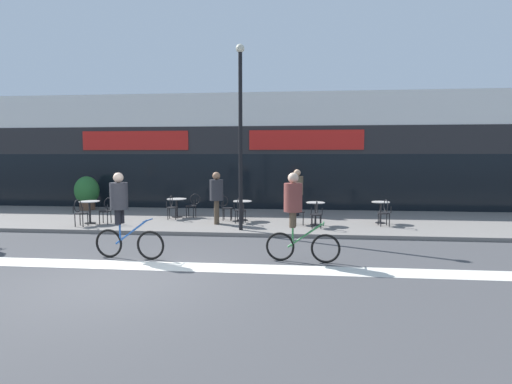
% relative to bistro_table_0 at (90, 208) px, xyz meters
% --- Properties ---
extents(ground_plane, '(120.00, 120.00, 0.00)m').
position_rel_bistro_table_0_xyz_m(ground_plane, '(3.67, -5.66, -0.67)').
color(ground_plane, '#424244').
extents(sidewalk_slab, '(40.00, 5.50, 0.12)m').
position_rel_bistro_table_0_xyz_m(sidewalk_slab, '(3.67, 1.59, -0.61)').
color(sidewalk_slab, slate).
rests_on(sidewalk_slab, ground).
extents(storefront_facade, '(40.00, 4.06, 5.16)m').
position_rel_bistro_table_0_xyz_m(storefront_facade, '(3.67, 6.30, 1.90)').
color(storefront_facade, silver).
rests_on(storefront_facade, ground).
extents(bike_lane_stripe, '(36.00, 0.70, 0.01)m').
position_rel_bistro_table_0_xyz_m(bike_lane_stripe, '(3.67, -4.53, -0.67)').
color(bike_lane_stripe, silver).
rests_on(bike_lane_stripe, ground).
extents(bistro_table_0, '(0.67, 0.67, 0.77)m').
position_rel_bistro_table_0_xyz_m(bistro_table_0, '(0.00, 0.00, 0.00)').
color(bistro_table_0, black).
rests_on(bistro_table_0, sidewalk_slab).
extents(bistro_table_1, '(0.73, 0.73, 0.70)m').
position_rel_bistro_table_0_xyz_m(bistro_table_1, '(2.54, 1.73, -0.04)').
color(bistro_table_1, black).
rests_on(bistro_table_1, sidewalk_slab).
extents(bistro_table_2, '(0.67, 0.67, 0.71)m').
position_rel_bistro_table_0_xyz_m(bistro_table_2, '(5.13, 1.19, -0.04)').
color(bistro_table_2, black).
rests_on(bistro_table_2, sidewalk_slab).
extents(bistro_table_3, '(0.62, 0.62, 0.77)m').
position_rel_bistro_table_0_xyz_m(bistro_table_3, '(7.71, 0.49, -0.01)').
color(bistro_table_3, black).
rests_on(bistro_table_3, sidewalk_slab).
extents(bistro_table_4, '(0.61, 0.61, 0.75)m').
position_rel_bistro_table_0_xyz_m(bistro_table_4, '(9.96, 1.08, -0.03)').
color(bistro_table_4, black).
rests_on(bistro_table_4, sidewalk_slab).
extents(cafe_chair_0_near, '(0.42, 0.59, 0.90)m').
position_rel_bistro_table_0_xyz_m(cafe_chair_0_near, '(-0.00, -0.63, -0.03)').
color(cafe_chair_0_near, black).
rests_on(cafe_chair_0_near, sidewalk_slab).
extents(cafe_chair_0_side, '(0.58, 0.42, 0.90)m').
position_rel_bistro_table_0_xyz_m(cafe_chair_0_side, '(0.63, 0.00, -0.03)').
color(cafe_chair_0_side, black).
rests_on(cafe_chair_0_side, sidewalk_slab).
extents(cafe_chair_1_near, '(0.44, 0.59, 0.90)m').
position_rel_bistro_table_0_xyz_m(cafe_chair_1_near, '(2.55, 1.10, -0.03)').
color(cafe_chair_1_near, black).
rests_on(cafe_chair_1_near, sidewalk_slab).
extents(cafe_chair_1_side, '(0.58, 0.41, 0.90)m').
position_rel_bistro_table_0_xyz_m(cafe_chair_1_side, '(3.17, 1.72, -0.03)').
color(cafe_chair_1_side, black).
rests_on(cafe_chair_1_side, sidewalk_slab).
extents(cafe_chair_2_near, '(0.45, 0.60, 0.90)m').
position_rel_bistro_table_0_xyz_m(cafe_chair_2_near, '(5.12, 0.57, -0.03)').
color(cafe_chair_2_near, black).
rests_on(cafe_chair_2_near, sidewalk_slab).
extents(cafe_chair_2_side, '(0.58, 0.42, 0.90)m').
position_rel_bistro_table_0_xyz_m(cafe_chair_2_side, '(4.51, 1.19, -0.03)').
color(cafe_chair_2_side, black).
rests_on(cafe_chair_2_side, sidewalk_slab).
extents(cafe_chair_3_near, '(0.41, 0.58, 0.90)m').
position_rel_bistro_table_0_xyz_m(cafe_chair_3_near, '(7.71, -0.14, -0.03)').
color(cafe_chair_3_near, black).
rests_on(cafe_chair_3_near, sidewalk_slab).
extents(cafe_chair_3_side, '(0.58, 0.40, 0.90)m').
position_rel_bistro_table_0_xyz_m(cafe_chair_3_side, '(7.08, 0.49, -0.03)').
color(cafe_chair_3_side, black).
rests_on(cafe_chair_3_side, sidewalk_slab).
extents(cafe_chair_4_near, '(0.44, 0.59, 0.90)m').
position_rel_bistro_table_0_xyz_m(cafe_chair_4_near, '(9.97, 0.45, -0.03)').
color(cafe_chair_4_near, black).
rests_on(cafe_chair_4_near, sidewalk_slab).
extents(planter_pot, '(1.02, 1.02, 1.45)m').
position_rel_bistro_table_0_xyz_m(planter_pot, '(-1.92, 3.35, 0.21)').
color(planter_pot, brown).
rests_on(planter_pot, sidewalk_slab).
extents(lamp_post, '(0.26, 0.26, 5.68)m').
position_rel_bistro_table_0_xyz_m(lamp_post, '(5.33, -0.67, 2.70)').
color(lamp_post, black).
rests_on(lamp_post, sidewalk_slab).
extents(cyclist_0, '(1.71, 0.54, 2.06)m').
position_rel_bistro_table_0_xyz_m(cyclist_0, '(7.05, -3.83, 0.52)').
color(cyclist_0, black).
rests_on(cyclist_0, ground).
extents(cyclist_1, '(1.76, 0.53, 2.05)m').
position_rel_bistro_table_0_xyz_m(cyclist_1, '(2.96, -3.94, 0.49)').
color(cyclist_1, black).
rests_on(cyclist_1, ground).
extents(pedestrian_near_end, '(0.55, 0.55, 1.80)m').
position_rel_bistro_table_0_xyz_m(pedestrian_near_end, '(7.08, 2.50, 0.52)').
color(pedestrian_near_end, black).
rests_on(pedestrian_near_end, sidewalk_slab).
extents(pedestrian_far_end, '(0.50, 0.50, 1.78)m').
position_rel_bistro_table_0_xyz_m(pedestrian_far_end, '(4.36, 0.36, 0.51)').
color(pedestrian_far_end, '#4C3D2D').
rests_on(pedestrian_far_end, sidewalk_slab).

